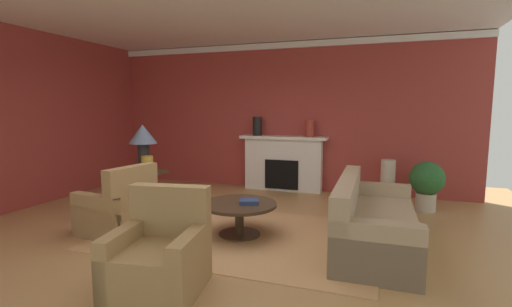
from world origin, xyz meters
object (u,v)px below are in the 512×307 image
at_px(armchair_near_window, 118,211).
at_px(sofa, 372,224).
at_px(table_lamp, 143,139).
at_px(vase_tall_corner, 388,181).
at_px(vase_mantel_left, 257,126).
at_px(coffee_table, 239,211).
at_px(potted_plant, 427,182).
at_px(side_table, 145,190).
at_px(vase_on_side_table, 147,165).
at_px(vase_mantel_right, 310,129).
at_px(fireplace, 283,165).
at_px(armchair_facing_fireplace, 160,259).

bearing_deg(armchair_near_window, sofa, 9.86).
height_order(table_lamp, vase_tall_corner, table_lamp).
bearing_deg(vase_mantel_left, coffee_table, -76.03).
distance_m(armchair_near_window, potted_plant, 4.85).
xyz_separation_m(table_lamp, vase_tall_corner, (3.71, 2.10, -0.84)).
bearing_deg(side_table, coffee_table, -13.61).
bearing_deg(vase_on_side_table, armchair_near_window, -86.01).
distance_m(sofa, potted_plant, 2.16).
xyz_separation_m(vase_mantel_right, vase_tall_corner, (1.50, -0.25, -0.91)).
xyz_separation_m(coffee_table, table_lamp, (-1.81, 0.44, 0.89)).
distance_m(fireplace, vase_on_side_table, 2.95).
relative_size(sofa, side_table, 3.01).
distance_m(armchair_facing_fireplace, vase_tall_corner, 4.64).
bearing_deg(vase_mantel_left, side_table, -115.40).
xyz_separation_m(vase_on_side_table, vase_tall_corner, (3.56, 2.22, -0.45)).
relative_size(sofa, table_lamp, 2.81).
relative_size(armchair_facing_fireplace, potted_plant, 1.14).
distance_m(coffee_table, potted_plant, 3.28).
relative_size(fireplace, vase_on_side_table, 6.68).
bearing_deg(potted_plant, side_table, -158.71).
relative_size(vase_on_side_table, potted_plant, 0.32).
distance_m(side_table, vase_mantel_right, 3.35).
height_order(coffee_table, vase_tall_corner, vase_tall_corner).
height_order(fireplace, vase_mantel_left, vase_mantel_left).
height_order(coffee_table, vase_mantel_left, vase_mantel_left).
bearing_deg(sofa, vase_tall_corner, 85.00).
xyz_separation_m(side_table, vase_mantel_right, (2.22, 2.35, 0.90)).
distance_m(fireplace, table_lamp, 3.00).
xyz_separation_m(side_table, table_lamp, (0.00, 0.00, 0.82)).
xyz_separation_m(table_lamp, vase_on_side_table, (0.15, -0.12, -0.39)).
bearing_deg(potted_plant, vase_tall_corner, 145.09).
relative_size(vase_mantel_left, potted_plant, 0.47).
height_order(side_table, vase_mantel_right, vase_mantel_right).
relative_size(armchair_facing_fireplace, side_table, 1.36).
xyz_separation_m(sofa, vase_mantel_right, (-1.29, 2.66, 1.00)).
bearing_deg(armchair_facing_fireplace, vase_on_side_table, 127.67).
height_order(coffee_table, side_table, side_table).
distance_m(coffee_table, vase_mantel_left, 3.04).
distance_m(fireplace, armchair_facing_fireplace, 4.46).
bearing_deg(coffee_table, table_lamp, 166.39).
bearing_deg(vase_on_side_table, vase_tall_corner, 31.91).
distance_m(armchair_facing_fireplace, potted_plant, 4.60).
distance_m(table_lamp, vase_mantel_right, 3.23).
bearing_deg(vase_tall_corner, coffee_table, -126.90).
distance_m(armchair_facing_fireplace, vase_mantel_right, 4.55).
xyz_separation_m(coffee_table, vase_tall_corner, (1.91, 2.54, 0.05)).
relative_size(armchair_near_window, side_table, 1.36).
distance_m(fireplace, vase_mantel_right, 0.94).
relative_size(sofa, vase_on_side_table, 7.81).
height_order(coffee_table, table_lamp, table_lamp).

